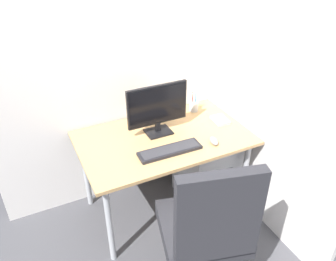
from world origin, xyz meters
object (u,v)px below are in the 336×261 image
at_px(pen_holder, 194,106).
at_px(mouse, 214,141).
at_px(monitor, 158,107).
at_px(office_chair, 207,226).
at_px(filing_cabinet, 206,168).
at_px(keyboard, 170,150).
at_px(notebook, 220,120).

bearing_deg(pen_holder, mouse, -103.21).
height_order(monitor, pen_holder, monitor).
bearing_deg(office_chair, filing_cabinet, 58.00).
bearing_deg(pen_holder, filing_cabinet, -95.06).
height_order(keyboard, pen_holder, pen_holder).
relative_size(filing_cabinet, mouse, 5.69).
xyz_separation_m(monitor, mouse, (0.30, -0.32, -0.19)).
distance_m(pen_holder, notebook, 0.28).
height_order(filing_cabinet, keyboard, keyboard).
relative_size(filing_cabinet, notebook, 3.83).
bearing_deg(office_chair, mouse, 54.87).
xyz_separation_m(filing_cabinet, notebook, (0.13, 0.03, 0.43)).
xyz_separation_m(office_chair, notebook, (0.60, 0.78, 0.17)).
height_order(mouse, notebook, mouse).
height_order(office_chair, mouse, office_chair).
bearing_deg(filing_cabinet, notebook, 14.14).
bearing_deg(filing_cabinet, mouse, -113.20).
distance_m(monitor, keyboard, 0.35).
xyz_separation_m(filing_cabinet, mouse, (-0.09, -0.22, 0.43)).
bearing_deg(monitor, filing_cabinet, -15.24).
bearing_deg(mouse, filing_cabinet, 78.14).
distance_m(filing_cabinet, monitor, 0.75).
distance_m(office_chair, notebook, 1.00).
bearing_deg(mouse, keyboard, -176.04).
height_order(filing_cabinet, notebook, notebook).
relative_size(filing_cabinet, pen_holder, 3.41).
height_order(mouse, pen_holder, pen_holder).
distance_m(keyboard, notebook, 0.59).
bearing_deg(notebook, office_chair, -123.50).
bearing_deg(keyboard, monitor, 82.68).
xyz_separation_m(mouse, notebook, (0.22, 0.25, -0.01)).
bearing_deg(notebook, pen_holder, 115.74).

